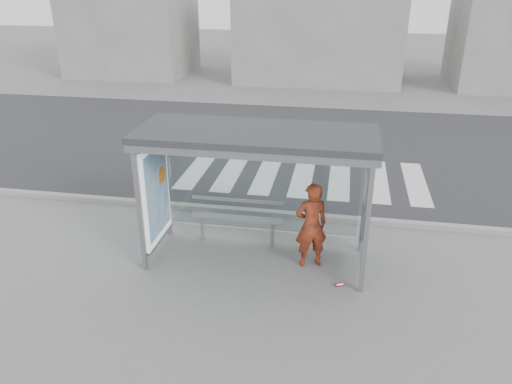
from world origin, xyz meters
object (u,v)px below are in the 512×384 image
bus_shelter (237,162)px  person (311,225)px  bench (237,218)px  soda_can (339,284)px

bus_shelter → person: bus_shelter is taller
bus_shelter → bench: size_ratio=2.26×
bench → soda_can: size_ratio=14.26×
bench → soda_can: bearing=-29.4°
soda_can → bus_shelter: bearing=161.2°
person → bench: 1.66m
person → bench: bearing=-40.8°
bus_shelter → soda_can: 2.87m
bus_shelter → bench: bearing=104.0°
bus_shelter → bench: bus_shelter is taller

